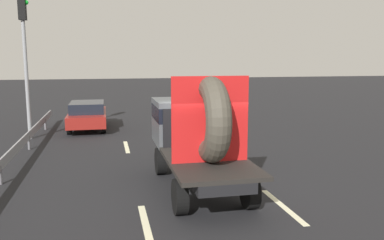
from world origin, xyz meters
TOP-DOWN VIEW (x-y plane):
  - ground_plane at (0.00, 0.00)m, footprint 120.00×120.00m
  - flatbed_truck at (-0.33, 0.61)m, footprint 2.02×5.21m
  - distant_sedan at (-3.70, 10.33)m, footprint 1.81×4.23m
  - traffic_light at (-6.11, 8.34)m, footprint 0.42×0.36m
  - guardrail at (-5.78, 3.87)m, footprint 0.10×17.88m
  - lane_dash_left_near at (-2.01, -2.29)m, footprint 0.16×2.77m
  - lane_dash_left_far at (-2.01, 5.74)m, footprint 0.16×2.18m
  - lane_dash_right_near at (1.36, -1.65)m, footprint 0.16×2.39m
  - lane_dash_right_far at (1.36, 5.98)m, footprint 0.16×2.45m

SIDE VIEW (x-z plane):
  - ground_plane at x=0.00m, z-range 0.00..0.00m
  - lane_dash_left_near at x=-2.01m, z-range 0.00..0.01m
  - lane_dash_left_far at x=-2.01m, z-range 0.00..0.01m
  - lane_dash_right_near at x=1.36m, z-range 0.00..0.01m
  - lane_dash_right_far at x=1.36m, z-range 0.00..0.01m
  - guardrail at x=-5.78m, z-range 0.18..0.89m
  - distant_sedan at x=-3.70m, z-range 0.05..1.43m
  - flatbed_truck at x=-0.33m, z-range -0.02..3.13m
  - traffic_light at x=-6.11m, z-range 0.90..6.96m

